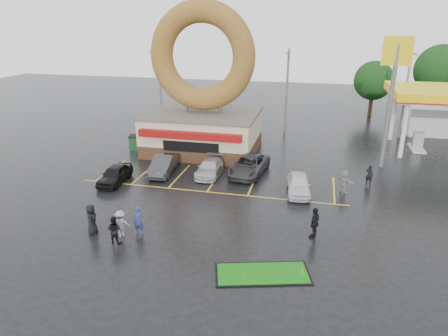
% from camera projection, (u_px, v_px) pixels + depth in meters
% --- Properties ---
extents(ground, '(120.00, 120.00, 0.00)m').
position_uv_depth(ground, '(193.00, 212.00, 25.89)').
color(ground, black).
rests_on(ground, ground).
extents(donut_shop, '(10.20, 8.70, 13.50)m').
position_uv_depth(donut_shop, '(203.00, 104.00, 36.82)').
color(donut_shop, '#472B19').
rests_on(donut_shop, ground).
extents(shell_sign, '(2.20, 0.36, 10.60)m').
position_uv_depth(shell_sign, '(393.00, 79.00, 31.47)').
color(shell_sign, slate).
rests_on(shell_sign, ground).
extents(streetlight_left, '(0.40, 2.21, 9.00)m').
position_uv_depth(streetlight_left, '(160.00, 86.00, 44.56)').
color(streetlight_left, slate).
rests_on(streetlight_left, ground).
extents(streetlight_mid, '(0.40, 2.21, 9.00)m').
position_uv_depth(streetlight_mid, '(287.00, 90.00, 42.45)').
color(streetlight_mid, slate).
rests_on(streetlight_mid, ground).
extents(streetlight_right, '(0.40, 2.21, 9.00)m').
position_uv_depth(streetlight_right, '(406.00, 92.00, 40.77)').
color(streetlight_right, slate).
rests_on(streetlight_right, ground).
extents(tree_far_c, '(6.30, 6.30, 9.00)m').
position_uv_depth(tree_far_c, '(440.00, 70.00, 50.13)').
color(tree_far_c, '#332114').
rests_on(tree_far_c, ground).
extents(tree_far_d, '(4.90, 4.90, 7.00)m').
position_uv_depth(tree_far_d, '(374.00, 81.00, 50.49)').
color(tree_far_d, '#332114').
rests_on(tree_far_d, ground).
extents(car_black, '(1.73, 4.01, 1.35)m').
position_uv_depth(car_black, '(115.00, 174.00, 30.43)').
color(car_black, black).
rests_on(car_black, ground).
extents(car_dgrey, '(1.97, 4.54, 1.45)m').
position_uv_depth(car_dgrey, '(163.00, 165.00, 32.32)').
color(car_dgrey, '#303033').
rests_on(car_dgrey, ground).
extents(car_silver, '(1.83, 4.28, 1.23)m').
position_uv_depth(car_silver, '(210.00, 167.00, 32.03)').
color(car_silver, '#B9B9BF').
rests_on(car_silver, ground).
extents(car_grey, '(3.01, 5.50, 1.46)m').
position_uv_depth(car_grey, '(249.00, 165.00, 32.16)').
color(car_grey, '#313133').
rests_on(car_grey, ground).
extents(car_white, '(2.01, 4.12, 1.35)m').
position_uv_depth(car_white, '(299.00, 184.00, 28.55)').
color(car_white, silver).
rests_on(car_white, ground).
extents(person_blue, '(0.65, 0.44, 1.73)m').
position_uv_depth(person_blue, '(139.00, 221.00, 23.00)').
color(person_blue, navy).
rests_on(person_blue, ground).
extents(person_blackjkt, '(0.81, 0.64, 1.62)m').
position_uv_depth(person_blackjkt, '(114.00, 230.00, 22.10)').
color(person_blackjkt, black).
rests_on(person_blackjkt, ground).
extents(person_hoodie, '(1.21, 0.98, 1.62)m').
position_uv_depth(person_hoodie, '(121.00, 224.00, 22.76)').
color(person_hoodie, gray).
rests_on(person_hoodie, ground).
extents(person_bystander, '(0.86, 1.04, 1.83)m').
position_uv_depth(person_bystander, '(92.00, 219.00, 23.05)').
color(person_bystander, black).
rests_on(person_bystander, ground).
extents(person_cameraman, '(0.80, 1.19, 1.87)m').
position_uv_depth(person_cameraman, '(315.00, 223.00, 22.60)').
color(person_cameraman, black).
rests_on(person_cameraman, ground).
extents(person_walker_near, '(1.48, 1.41, 1.68)m').
position_uv_depth(person_walker_near, '(344.00, 182.00, 28.63)').
color(person_walker_near, gray).
rests_on(person_walker_near, ground).
extents(person_walker_far, '(0.68, 0.61, 1.56)m').
position_uv_depth(person_walker_far, '(369.00, 175.00, 30.07)').
color(person_walker_far, black).
rests_on(person_walker_far, ground).
extents(dumpster, '(2.04, 1.61, 1.30)m').
position_uv_depth(dumpster, '(140.00, 143.00, 38.34)').
color(dumpster, '#194121').
rests_on(dumpster, ground).
extents(putting_green, '(4.98, 3.16, 0.58)m').
position_uv_depth(putting_green, '(263.00, 274.00, 19.58)').
color(putting_green, black).
rests_on(putting_green, ground).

